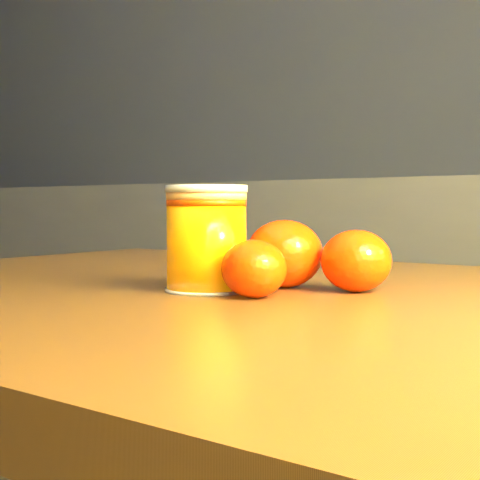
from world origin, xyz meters
The scene contains 6 objects.
kitchen_counter centered at (0.00, 1.45, 0.45)m, with size 3.15×0.60×0.90m, color #55555B.
table centered at (1.05, 0.31, 0.66)m, with size 1.04×0.74×0.76m.
juice_glass centered at (1.03, 0.26, 0.81)m, with size 0.08×0.08×0.10m.
orange_front centered at (1.07, 0.33, 0.79)m, with size 0.07×0.07×0.07m, color #FF3805.
orange_back centered at (1.14, 0.34, 0.79)m, with size 0.06×0.06×0.06m, color #FF3805.
orange_extra centered at (1.09, 0.25, 0.78)m, with size 0.06×0.06×0.05m, color #FF3805.
Camera 1 is at (1.43, -0.21, 0.84)m, focal length 50.00 mm.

